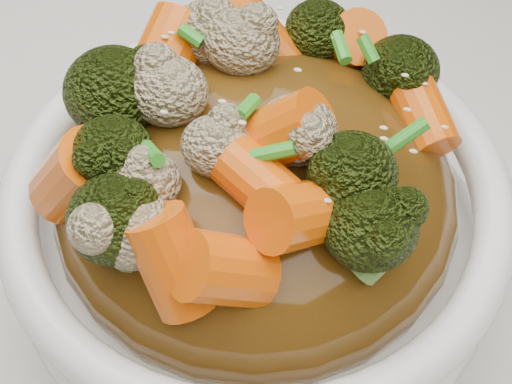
% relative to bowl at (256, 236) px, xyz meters
% --- Properties ---
extents(tablecloth, '(1.20, 0.80, 0.04)m').
position_rel_bowl_xyz_m(tablecloth, '(-0.02, 0.00, -0.07)').
color(tablecloth, silver).
rests_on(tablecloth, dining_table).
extents(bowl, '(0.25, 0.25, 0.09)m').
position_rel_bowl_xyz_m(bowl, '(0.00, 0.00, 0.00)').
color(bowl, white).
rests_on(bowl, tablecloth).
extents(sauce_base, '(0.20, 0.20, 0.10)m').
position_rel_bowl_xyz_m(sauce_base, '(-0.00, -0.00, 0.03)').
color(sauce_base, '#4F310D').
rests_on(sauce_base, bowl).
extents(carrots, '(0.20, 0.20, 0.05)m').
position_rel_bowl_xyz_m(carrots, '(-0.00, -0.00, 0.10)').
color(carrots, '#F05E07').
rests_on(carrots, sauce_base).
extents(broccoli, '(0.20, 0.20, 0.05)m').
position_rel_bowl_xyz_m(broccoli, '(-0.00, -0.00, 0.10)').
color(broccoli, black).
rests_on(broccoli, sauce_base).
extents(cauliflower, '(0.20, 0.20, 0.04)m').
position_rel_bowl_xyz_m(cauliflower, '(-0.00, -0.00, 0.09)').
color(cauliflower, tan).
rests_on(cauliflower, sauce_base).
extents(scallions, '(0.15, 0.15, 0.02)m').
position_rel_bowl_xyz_m(scallions, '(-0.00, -0.00, 0.10)').
color(scallions, '#2E9422').
rests_on(scallions, sauce_base).
extents(sesame_seeds, '(0.18, 0.18, 0.01)m').
position_rel_bowl_xyz_m(sesame_seeds, '(-0.00, -0.00, 0.10)').
color(sesame_seeds, beige).
rests_on(sesame_seeds, sauce_base).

